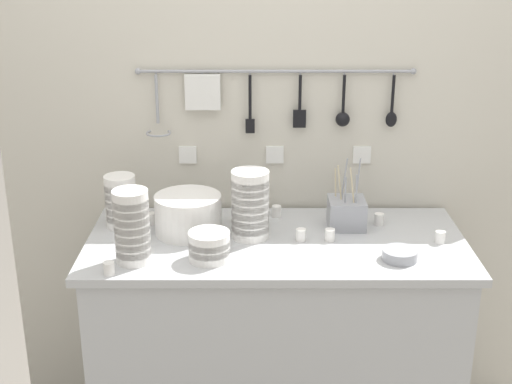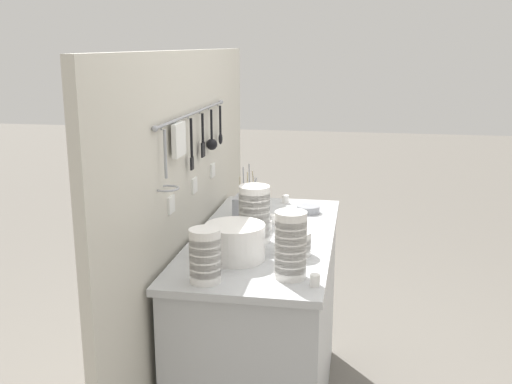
{
  "view_description": "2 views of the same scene",
  "coord_description": "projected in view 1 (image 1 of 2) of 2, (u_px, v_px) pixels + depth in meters",
  "views": [
    {
      "loc": [
        -0.07,
        -2.38,
        2.0
      ],
      "look_at": [
        -0.08,
        0.01,
        1.11
      ],
      "focal_mm": 50.0,
      "sensor_mm": 36.0,
      "label": 1
    },
    {
      "loc": [
        -2.6,
        -0.42,
        1.79
      ],
      "look_at": [
        -0.04,
        0.03,
        1.14
      ],
      "focal_mm": 42.0,
      "sensor_mm": 36.0,
      "label": 2
    }
  ],
  "objects": [
    {
      "name": "counter",
      "position": [
        276.0,
        349.0,
        2.77
      ],
      "size": [
        1.39,
        0.64,
        0.93
      ],
      "color": "#B7BABC",
      "rests_on": "ground"
    },
    {
      "name": "back_wall",
      "position": [
        275.0,
        214.0,
        2.95
      ],
      "size": [
        2.19,
        0.11,
        1.76
      ],
      "color": "beige",
      "rests_on": "ground"
    },
    {
      "name": "bowl_stack_wide_centre",
      "position": [
        122.0,
        201.0,
        2.69
      ],
      "size": [
        0.12,
        0.12,
        0.2
      ],
      "color": "white",
      "rests_on": "counter"
    },
    {
      "name": "bowl_stack_back_corner",
      "position": [
        133.0,
        227.0,
        2.39
      ],
      "size": [
        0.12,
        0.12,
        0.26
      ],
      "color": "white",
      "rests_on": "counter"
    },
    {
      "name": "bowl_stack_tall_left",
      "position": [
        210.0,
        246.0,
        2.43
      ],
      "size": [
        0.14,
        0.14,
        0.1
      ],
      "color": "white",
      "rests_on": "counter"
    },
    {
      "name": "bowl_stack_short_front",
      "position": [
        251.0,
        205.0,
        2.59
      ],
      "size": [
        0.14,
        0.14,
        0.26
      ],
      "color": "white",
      "rests_on": "counter"
    },
    {
      "name": "plate_stack",
      "position": [
        189.0,
        214.0,
        2.64
      ],
      "size": [
        0.25,
        0.25,
        0.15
      ],
      "color": "white",
      "rests_on": "counter"
    },
    {
      "name": "steel_mixing_bowl",
      "position": [
        401.0,
        255.0,
        2.44
      ],
      "size": [
        0.12,
        0.12,
        0.04
      ],
      "color": "#93969E",
      "rests_on": "counter"
    },
    {
      "name": "cutlery_caddy",
      "position": [
        347.0,
        213.0,
        2.7
      ],
      "size": [
        0.14,
        0.14,
        0.27
      ],
      "color": "#93969E",
      "rests_on": "counter"
    },
    {
      "name": "cup_back_left",
      "position": [
        238.0,
        216.0,
        2.76
      ],
      "size": [
        0.04,
        0.04,
        0.05
      ],
      "color": "white",
      "rests_on": "counter"
    },
    {
      "name": "cup_centre",
      "position": [
        277.0,
        211.0,
        2.81
      ],
      "size": [
        0.04,
        0.04,
        0.05
      ],
      "color": "white",
      "rests_on": "counter"
    },
    {
      "name": "cup_beside_plates",
      "position": [
        153.0,
        219.0,
        2.74
      ],
      "size": [
        0.04,
        0.04,
        0.05
      ],
      "color": "white",
      "rests_on": "counter"
    },
    {
      "name": "cup_edge_far",
      "position": [
        441.0,
        237.0,
        2.57
      ],
      "size": [
        0.04,
        0.04,
        0.05
      ],
      "color": "white",
      "rests_on": "counter"
    },
    {
      "name": "cup_back_right",
      "position": [
        110.0,
        268.0,
        2.34
      ],
      "size": [
        0.04,
        0.04,
        0.05
      ],
      "color": "white",
      "rests_on": "counter"
    },
    {
      "name": "cup_edge_near",
      "position": [
        380.0,
        219.0,
        2.73
      ],
      "size": [
        0.04,
        0.04,
        0.05
      ],
      "color": "white",
      "rests_on": "counter"
    },
    {
      "name": "cup_front_left",
      "position": [
        331.0,
        235.0,
        2.59
      ],
      "size": [
        0.04,
        0.04,
        0.05
      ],
      "color": "white",
      "rests_on": "counter"
    },
    {
      "name": "cup_mid_row",
      "position": [
        302.0,
        235.0,
        2.59
      ],
      "size": [
        0.04,
        0.04,
        0.05
      ],
      "color": "white",
      "rests_on": "counter"
    }
  ]
}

